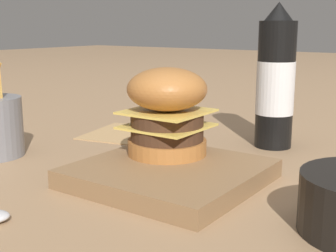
% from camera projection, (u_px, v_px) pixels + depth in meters
% --- Properties ---
extents(ground_plane, '(6.00, 6.00, 0.00)m').
position_uv_depth(ground_plane, '(178.00, 178.00, 0.61)').
color(ground_plane, '#9E7A56').
extents(serving_board, '(0.21, 0.22, 0.02)m').
position_uv_depth(serving_board, '(168.00, 173.00, 0.60)').
color(serving_board, olive).
rests_on(serving_board, ground_plane).
extents(burger, '(0.11, 0.11, 0.12)m').
position_uv_depth(burger, '(167.00, 111.00, 0.63)').
color(burger, '#AD6B33').
rests_on(burger, serving_board).
extents(ketchup_bottle, '(0.06, 0.06, 0.23)m').
position_uv_depth(ketchup_bottle, '(275.00, 82.00, 0.75)').
color(ketchup_bottle, black).
rests_on(ketchup_bottle, ground_plane).
extents(parchment_square, '(0.18, 0.18, 0.00)m').
position_uv_depth(parchment_square, '(130.00, 133.00, 0.86)').
color(parchment_square, tan).
rests_on(parchment_square, ground_plane).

